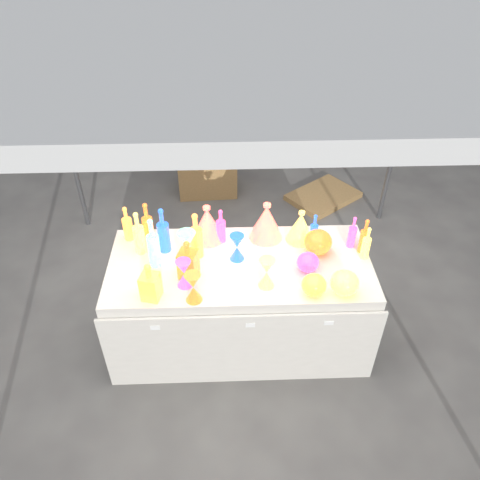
{
  "coord_description": "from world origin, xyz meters",
  "views": [
    {
      "loc": [
        -0.09,
        -2.39,
        2.87
      ],
      "look_at": [
        0.0,
        0.0,
        0.95
      ],
      "focal_mm": 35.0,
      "sensor_mm": 36.0,
      "label": 1
    }
  ],
  "objects_px": {
    "decanter_0": "(150,281)",
    "globe_0": "(314,286)",
    "display_table": "(240,302)",
    "hourglass_0": "(193,288)",
    "cardboard_box_closed": "(207,172)",
    "bottle_0": "(127,223)",
    "lampshade_0": "(266,221)"
  },
  "relations": [
    {
      "from": "display_table",
      "to": "hourglass_0",
      "type": "relative_size",
      "value": 8.78
    },
    {
      "from": "display_table",
      "to": "decanter_0",
      "type": "xyz_separation_m",
      "value": [
        -0.56,
        -0.29,
        0.51
      ]
    },
    {
      "from": "decanter_0",
      "to": "display_table",
      "type": "bearing_deg",
      "value": 41.4
    },
    {
      "from": "display_table",
      "to": "bottle_0",
      "type": "height_order",
      "value": "bottle_0"
    },
    {
      "from": "decanter_0",
      "to": "globe_0",
      "type": "xyz_separation_m",
      "value": [
        1.02,
        -0.0,
        -0.07
      ]
    },
    {
      "from": "bottle_0",
      "to": "hourglass_0",
      "type": "bearing_deg",
      "value": -52.0
    },
    {
      "from": "hourglass_0",
      "to": "lampshade_0",
      "type": "xyz_separation_m",
      "value": [
        0.5,
        0.61,
        0.04
      ]
    },
    {
      "from": "hourglass_0",
      "to": "bottle_0",
      "type": "bearing_deg",
      "value": 128.0
    },
    {
      "from": "globe_0",
      "to": "decanter_0",
      "type": "bearing_deg",
      "value": 179.82
    },
    {
      "from": "hourglass_0",
      "to": "globe_0",
      "type": "relative_size",
      "value": 1.32
    },
    {
      "from": "bottle_0",
      "to": "lampshade_0",
      "type": "distance_m",
      "value": 0.99
    },
    {
      "from": "globe_0",
      "to": "display_table",
      "type": "bearing_deg",
      "value": 146.84
    },
    {
      "from": "cardboard_box_closed",
      "to": "hourglass_0",
      "type": "relative_size",
      "value": 2.98
    },
    {
      "from": "display_table",
      "to": "bottle_0",
      "type": "distance_m",
      "value": 0.99
    },
    {
      "from": "bottle_0",
      "to": "hourglass_0",
      "type": "height_order",
      "value": "bottle_0"
    },
    {
      "from": "display_table",
      "to": "cardboard_box_closed",
      "type": "distance_m",
      "value": 2.14
    },
    {
      "from": "cardboard_box_closed",
      "to": "globe_0",
      "type": "xyz_separation_m",
      "value": [
        0.74,
        -2.41,
        0.59
      ]
    },
    {
      "from": "bottle_0",
      "to": "decanter_0",
      "type": "relative_size",
      "value": 1.02
    },
    {
      "from": "bottle_0",
      "to": "lampshade_0",
      "type": "bearing_deg",
      "value": -0.93
    },
    {
      "from": "cardboard_box_closed",
      "to": "decanter_0",
      "type": "xyz_separation_m",
      "value": [
        -0.28,
        -2.41,
        0.66
      ]
    },
    {
      "from": "decanter_0",
      "to": "globe_0",
      "type": "bearing_deg",
      "value": 13.79
    },
    {
      "from": "hourglass_0",
      "to": "lampshade_0",
      "type": "distance_m",
      "value": 0.79
    },
    {
      "from": "hourglass_0",
      "to": "globe_0",
      "type": "distance_m",
      "value": 0.75
    },
    {
      "from": "bottle_0",
      "to": "decanter_0",
      "type": "height_order",
      "value": "bottle_0"
    },
    {
      "from": "decanter_0",
      "to": "lampshade_0",
      "type": "distance_m",
      "value": 0.96
    },
    {
      "from": "decanter_0",
      "to": "hourglass_0",
      "type": "relative_size",
      "value": 1.29
    },
    {
      "from": "display_table",
      "to": "lampshade_0",
      "type": "distance_m",
      "value": 0.63
    },
    {
      "from": "display_table",
      "to": "hourglass_0",
      "type": "height_order",
      "value": "hourglass_0"
    },
    {
      "from": "display_table",
      "to": "lampshade_0",
      "type": "height_order",
      "value": "lampshade_0"
    },
    {
      "from": "globe_0",
      "to": "lampshade_0",
      "type": "distance_m",
      "value": 0.64
    },
    {
      "from": "cardboard_box_closed",
      "to": "lampshade_0",
      "type": "relative_size",
      "value": 2.16
    },
    {
      "from": "display_table",
      "to": "cardboard_box_closed",
      "type": "height_order",
      "value": "display_table"
    }
  ]
}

